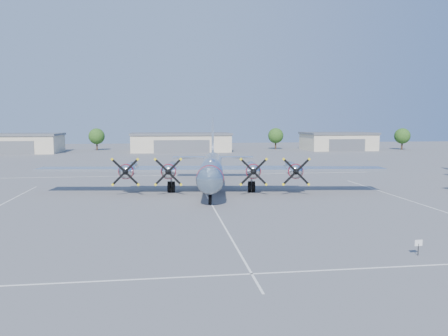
{
  "coord_description": "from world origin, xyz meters",
  "views": [
    {
      "loc": [
        -4.91,
        -45.9,
        8.77
      ],
      "look_at": [
        2.17,
        5.43,
        3.2
      ],
      "focal_mm": 35.0,
      "sensor_mm": 36.0,
      "label": 1
    }
  ],
  "objects": [
    {
      "name": "hangar_center",
      "position": [
        0.0,
        81.96,
        2.71
      ],
      "size": [
        28.6,
        14.6,
        5.4
      ],
      "color": "#C3B49B",
      "rests_on": "ground"
    },
    {
      "name": "tree_far_east",
      "position": [
        68.0,
        80.0,
        4.22
      ],
      "size": [
        4.8,
        4.8,
        6.64
      ],
      "color": "#382619",
      "rests_on": "ground"
    },
    {
      "name": "tree_east",
      "position": [
        30.0,
        88.0,
        4.22
      ],
      "size": [
        4.8,
        4.8,
        6.64
      ],
      "color": "#382619",
      "rests_on": "ground"
    },
    {
      "name": "info_placard",
      "position": [
        11.51,
        -20.07,
        0.74
      ],
      "size": [
        0.55,
        0.08,
        1.05
      ],
      "rotation": [
        0.0,
        0.0,
        0.07
      ],
      "color": "black",
      "rests_on": "ground"
    },
    {
      "name": "parking_lines",
      "position": [
        0.0,
        -1.75,
        0.01
      ],
      "size": [
        60.0,
        50.08,
        0.01
      ],
      "color": "silver",
      "rests_on": "ground"
    },
    {
      "name": "ground",
      "position": [
        0.0,
        0.0,
        0.0
      ],
      "size": [
        260.0,
        260.0,
        0.0
      ],
      "primitive_type": "plane",
      "color": "#58585A",
      "rests_on": "ground"
    },
    {
      "name": "hangar_east",
      "position": [
        48.0,
        81.96,
        2.71
      ],
      "size": [
        20.6,
        14.6,
        5.4
      ],
      "color": "#C3B49B",
      "rests_on": "ground"
    },
    {
      "name": "tree_west",
      "position": [
        -25.0,
        90.0,
        4.22
      ],
      "size": [
        4.8,
        4.8,
        6.64
      ],
      "color": "#382619",
      "rests_on": "ground"
    },
    {
      "name": "hangar_west",
      "position": [
        -45.0,
        81.96,
        2.71
      ],
      "size": [
        22.6,
        14.6,
        5.4
      ],
      "color": "#C3B49B",
      "rests_on": "ground"
    },
    {
      "name": "main_bomber_b29",
      "position": [
        1.09,
        9.21,
        0.0
      ],
      "size": [
        45.65,
        34.04,
        9.37
      ],
      "primitive_type": null,
      "rotation": [
        0.0,
        0.0,
        -0.13
      ],
      "color": "white",
      "rests_on": "ground"
    }
  ]
}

